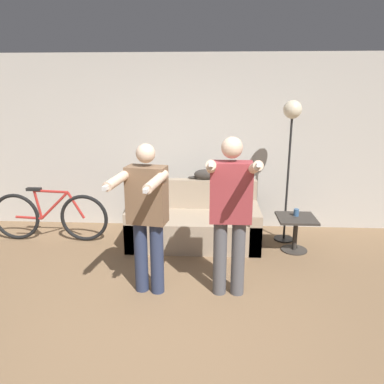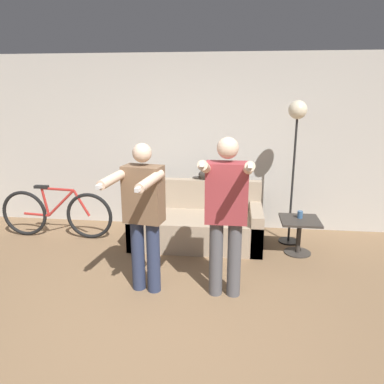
{
  "view_description": "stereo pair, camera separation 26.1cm",
  "coord_description": "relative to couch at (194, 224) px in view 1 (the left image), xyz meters",
  "views": [
    {
      "loc": [
        0.46,
        -2.73,
        2.07
      ],
      "look_at": [
        0.22,
        1.49,
        0.92
      ],
      "focal_mm": 35.0,
      "sensor_mm": 36.0,
      "label": 1
    },
    {
      "loc": [
        0.72,
        -2.7,
        2.07
      ],
      "look_at": [
        0.22,
        1.49,
        0.92
      ],
      "focal_mm": 35.0,
      "sensor_mm": 36.0,
      "label": 2
    }
  ],
  "objects": [
    {
      "name": "person_left",
      "position": [
        -0.41,
        -1.38,
        0.64
      ],
      "size": [
        0.54,
        0.73,
        1.58
      ],
      "rotation": [
        0.0,
        0.0,
        -0.17
      ],
      "color": "#2D3856",
      "rests_on": "ground_plane"
    },
    {
      "name": "couch",
      "position": [
        0.0,
        0.0,
        0.0
      ],
      "size": [
        1.77,
        0.89,
        0.83
      ],
      "color": "tan",
      "rests_on": "ground_plane"
    },
    {
      "name": "bicycle",
      "position": [
        -2.04,
        -0.04,
        0.09
      ],
      "size": [
        1.66,
        0.07,
        0.77
      ],
      "color": "black",
      "rests_on": "ground_plane"
    },
    {
      "name": "wall_back",
      "position": [
        -0.21,
        0.72,
        1.04
      ],
      "size": [
        10.0,
        0.05,
        2.6
      ],
      "color": "beige",
      "rests_on": "ground_plane"
    },
    {
      "name": "person_right",
      "position": [
        0.43,
        -1.38,
        0.69
      ],
      "size": [
        0.48,
        0.66,
        1.65
      ],
      "rotation": [
        0.0,
        0.0,
        -0.0
      ],
      "color": "#56565B",
      "rests_on": "ground_plane"
    },
    {
      "name": "cat",
      "position": [
        0.15,
        0.33,
        0.65
      ],
      "size": [
        0.43,
        0.13,
        0.18
      ],
      "color": "#3D3833",
      "rests_on": "couch"
    },
    {
      "name": "ground_plane",
      "position": [
        -0.21,
        -2.19,
        -0.26
      ],
      "size": [
        16.0,
        16.0,
        0.0
      ],
      "primitive_type": "plane",
      "color": "#846647"
    },
    {
      "name": "floor_lamp",
      "position": [
        1.28,
        0.15,
        1.32
      ],
      "size": [
        0.28,
        0.28,
        1.95
      ],
      "color": "black",
      "rests_on": "ground_plane"
    },
    {
      "name": "side_table",
      "position": [
        1.35,
        -0.22,
        0.08
      ],
      "size": [
        0.49,
        0.49,
        0.47
      ],
      "color": "#38332D",
      "rests_on": "ground_plane"
    },
    {
      "name": "cup",
      "position": [
        1.36,
        -0.17,
        0.25
      ],
      "size": [
        0.07,
        0.07,
        0.1
      ],
      "color": "#3D6693",
      "rests_on": "side_table"
    }
  ]
}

